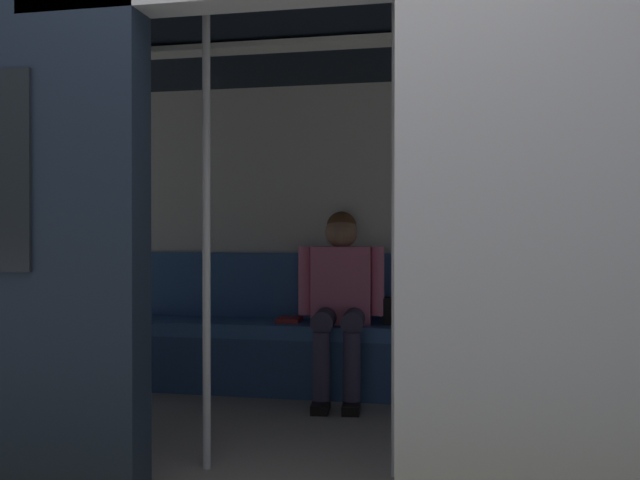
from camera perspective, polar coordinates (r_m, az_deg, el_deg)
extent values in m
cube|color=silver|center=(2.42, 17.44, 0.23)|extent=(0.95, 0.12, 2.07)
cube|color=black|center=(2.42, 17.48, 6.11)|extent=(0.52, 0.02, 0.55)
cube|color=black|center=(3.83, 0.59, 16.95)|extent=(6.40, 2.51, 0.12)
cube|color=gray|center=(3.82, 0.58, -15.34)|extent=(6.08, 2.35, 0.01)
cube|color=silver|center=(4.83, 3.26, 0.37)|extent=(6.08, 0.10, 2.07)
cube|color=#38609E|center=(4.78, 3.15, -3.78)|extent=(3.52, 0.06, 0.45)
cube|color=white|center=(3.81, 0.59, 15.65)|extent=(4.48, 0.16, 0.03)
cube|color=#38609E|center=(4.60, 2.74, -7.34)|extent=(3.35, 0.44, 0.09)
cube|color=navy|center=(4.44, 2.33, -10.66)|extent=(3.35, 0.04, 0.37)
cube|color=pink|center=(4.56, 1.75, -3.68)|extent=(0.40, 0.26, 0.50)
sphere|color=#8C664C|center=(4.55, 1.75, 0.66)|extent=(0.21, 0.21, 0.21)
sphere|color=brown|center=(4.56, 1.76, 1.12)|extent=(0.19, 0.19, 0.19)
cylinder|color=pink|center=(4.52, 4.70, -3.34)|extent=(0.08, 0.08, 0.44)
cylinder|color=pink|center=(4.55, -1.24, -3.31)|extent=(0.08, 0.08, 0.44)
cylinder|color=#38334C|center=(4.37, 2.74, -6.49)|extent=(0.18, 0.41, 0.14)
cylinder|color=#38334C|center=(4.39, 0.38, -6.47)|extent=(0.18, 0.41, 0.14)
cylinder|color=#38334C|center=(4.22, 2.59, -10.35)|extent=(0.10, 0.10, 0.42)
cylinder|color=#38334C|center=(4.23, 0.12, -10.32)|extent=(0.10, 0.10, 0.42)
cube|color=black|center=(4.22, 2.55, -13.45)|extent=(0.12, 0.23, 0.06)
cube|color=black|center=(4.23, 0.05, -13.40)|extent=(0.12, 0.23, 0.06)
cube|color=black|center=(4.57, 6.78, -5.75)|extent=(0.26, 0.14, 0.17)
cube|color=black|center=(4.49, 6.69, -5.96)|extent=(0.02, 0.01, 0.14)
cube|color=#B22D2D|center=(4.69, -2.49, -6.46)|extent=(0.17, 0.23, 0.03)
cylinder|color=silver|center=(3.15, -9.19, 0.12)|extent=(0.04, 0.04, 2.05)
cylinder|color=silver|center=(3.03, 6.15, 0.11)|extent=(0.04, 0.04, 2.05)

